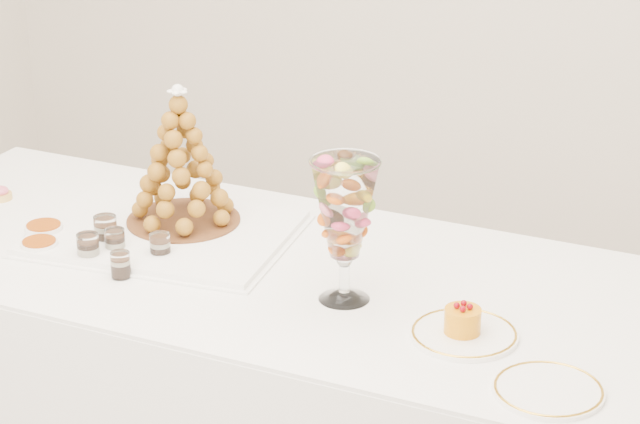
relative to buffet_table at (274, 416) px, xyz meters
The scene contains 15 objects.
buffet_table is the anchor object (origin of this frame).
lace_tray 0.53m from the buffet_table, behind, with size 0.61×0.46×0.02m, color white.
macaron_vase 0.67m from the buffet_table, 17.26° to the right, with size 0.15×0.15×0.33m.
cake_plate 0.68m from the buffet_table, 11.86° to the right, with size 0.23×0.23×0.01m, color white.
spare_plate 0.90m from the buffet_table, 17.96° to the right, with size 0.22×0.22×0.01m, color white.
pink_tart 0.95m from the buffet_table, behind, with size 0.06×0.06×0.04m.
verrine_a 0.62m from the buffet_table, 168.86° to the right, with size 0.06×0.06×0.08m, color white.
verrine_b 0.59m from the buffet_table, 162.41° to the right, with size 0.05×0.05×0.07m, color white.
verrine_c 0.52m from the buffet_table, 160.27° to the right, with size 0.05×0.05×0.07m, color white.
verrine_d 0.63m from the buffet_table, 155.70° to the right, with size 0.05×0.05×0.07m, color white.
verrine_e 0.57m from the buffet_table, 142.97° to the right, with size 0.05×0.05×0.06m, color white.
ramekin_back 0.74m from the buffet_table, 169.29° to the right, with size 0.10×0.10×0.03m, color white.
ramekin_front 0.71m from the buffet_table, 160.26° to the right, with size 0.09×0.09×0.03m, color white.
croquembouche 0.69m from the buffet_table, 163.37° to the left, with size 0.29×0.29×0.36m.
mousse_cake 0.70m from the buffet_table, 12.05° to the right, with size 0.08×0.08×0.07m.
Camera 1 is at (1.34, -2.08, 2.08)m, focal length 70.00 mm.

